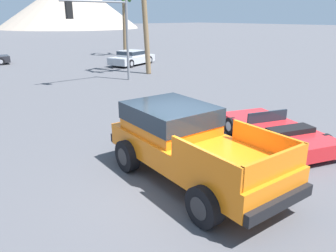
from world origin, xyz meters
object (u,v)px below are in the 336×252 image
parked_car_silver (132,58)px  traffic_light_main (102,23)px  red_convertible_car (275,132)px  orange_pickup_truck (185,139)px  palm_tree_tall (123,4)px

parked_car_silver → traffic_light_main: (-5.76, -5.64, 2.94)m
red_convertible_car → traffic_light_main: size_ratio=0.87×
orange_pickup_truck → traffic_light_main: 13.56m
orange_pickup_truck → red_convertible_car: size_ratio=1.21×
parked_car_silver → palm_tree_tall: size_ratio=0.70×
orange_pickup_truck → parked_car_silver: size_ratio=1.11×
red_convertible_car → traffic_light_main: (0.85, 12.64, 3.18)m
orange_pickup_truck → red_convertible_car: orange_pickup_truck is taller
red_convertible_car → traffic_light_main: bearing=105.0°
parked_car_silver → palm_tree_tall: palm_tree_tall is taller
red_convertible_car → traffic_light_main: traffic_light_main is taller
red_convertible_car → parked_car_silver: 19.43m
orange_pickup_truck → palm_tree_tall: (13.90, 24.52, 4.12)m
parked_car_silver → palm_tree_tall: 8.57m
red_convertible_car → parked_car_silver: size_ratio=0.92×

